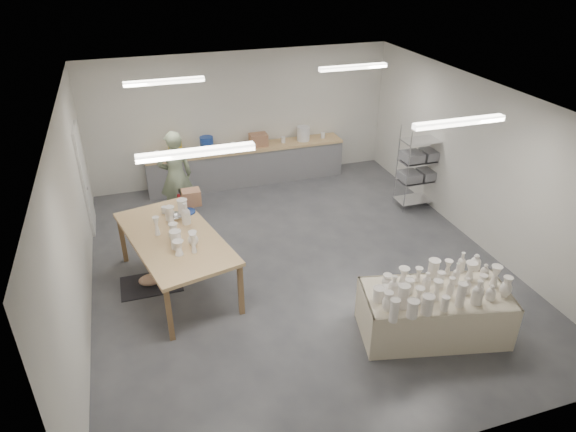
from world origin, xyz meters
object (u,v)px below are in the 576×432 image
object	(u,v)px
work_table	(177,233)
drying_table	(434,310)
potter	(176,176)
red_stool	(177,199)

from	to	relation	value
work_table	drying_table	bearing A→B (deg)	-49.64
drying_table	potter	world-z (taller)	potter
red_stool	drying_table	bearing A→B (deg)	-58.63
drying_table	work_table	world-z (taller)	work_table
potter	red_stool	world-z (taller)	potter
work_table	red_stool	xyz separation A→B (m)	(0.27, 2.56, -0.66)
drying_table	potter	xyz separation A→B (m)	(-3.06, 4.74, 0.52)
potter	red_stool	distance (m)	0.71
drying_table	red_stool	xyz separation A→B (m)	(-3.06, 5.01, -0.13)
drying_table	work_table	distance (m)	4.16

